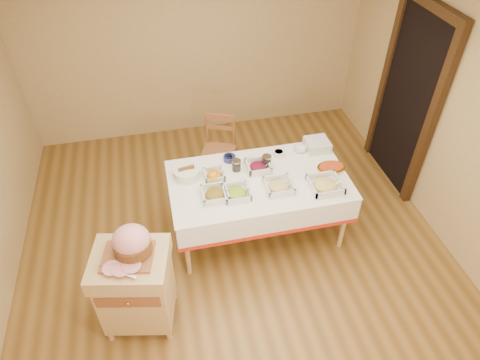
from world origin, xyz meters
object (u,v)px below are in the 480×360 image
preserve_jar_left (236,166)px  brass_platter (331,168)px  dining_table (258,191)px  ham_on_board (131,244)px  mustard_bottle (213,179)px  bread_basket (187,173)px  preserve_jar_right (267,162)px  dining_chair (219,149)px  plate_stack (317,145)px  butcher_cart (136,286)px

preserve_jar_left → brass_platter: preserve_jar_left is taller
dining_table → ham_on_board: (-1.26, -0.80, 0.41)m
ham_on_board → mustard_bottle: ham_on_board is taller
mustard_bottle → dining_table: bearing=-2.8°
bread_basket → preserve_jar_right: bearing=-0.6°
mustard_bottle → brass_platter: size_ratio=0.57×
brass_platter → mustard_bottle: bearing=178.6°
dining_chair → ham_on_board: 2.14m
dining_table → preserve_jar_left: 0.35m
dining_chair → ham_on_board: ham_on_board is taller
preserve_jar_left → bread_basket: (-0.52, 0.00, -0.00)m
bread_basket → dining_table: bearing=-15.7°
preserve_jar_left → plate_stack: bearing=9.9°
mustard_bottle → brass_platter: mustard_bottle is taller
dining_table → butcher_cart: (-1.31, -0.84, -0.09)m
ham_on_board → mustard_bottle: bearing=45.9°
ham_on_board → brass_platter: (2.04, 0.80, -0.23)m
bread_basket → brass_platter: size_ratio=0.91×
dining_table → bread_basket: bearing=164.3°
preserve_jar_right → brass_platter: 0.68m
ham_on_board → preserve_jar_right: size_ratio=3.32×
mustard_bottle → preserve_jar_left: bearing=32.3°
bread_basket → plate_stack: size_ratio=1.09×
dining_table → plate_stack: plate_stack is taller
ham_on_board → preserve_jar_left: size_ratio=3.47×
dining_chair → ham_on_board: bearing=-119.8°
brass_platter → dining_table: bearing=179.5°
dining_chair → mustard_bottle: (-0.22, -0.97, 0.39)m
mustard_bottle → dining_chair: bearing=76.9°
bread_basket → plate_stack: 1.47m
preserve_jar_right → bread_basket: bearing=179.4°
ham_on_board → plate_stack: (2.02, 1.16, -0.19)m
butcher_cart → mustard_bottle: mustard_bottle is taller
ham_on_board → bread_basket: 1.16m
dining_chair → brass_platter: size_ratio=2.89×
bread_basket → preserve_jar_left: bearing=-0.4°
ham_on_board → dining_table: bearing=32.5°
dining_table → bread_basket: size_ratio=6.67×
preserve_jar_left → mustard_bottle: 0.32m
plate_stack → butcher_cart: bearing=-149.9°
plate_stack → brass_platter: (0.02, -0.37, -0.04)m
preserve_jar_right → bread_basket: (-0.84, 0.01, -0.01)m
butcher_cart → ham_on_board: 0.51m
dining_chair → preserve_jar_left: 0.88m
dining_table → preserve_jar_right: preserve_jar_right is taller
dining_table → preserve_jar_left: preserve_jar_left is taller
preserve_jar_left → brass_platter: size_ratio=0.41×
ham_on_board → brass_platter: bearing=21.3°
dining_table → preserve_jar_left: size_ratio=14.68×
dining_chair → plate_stack: bearing=-32.4°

